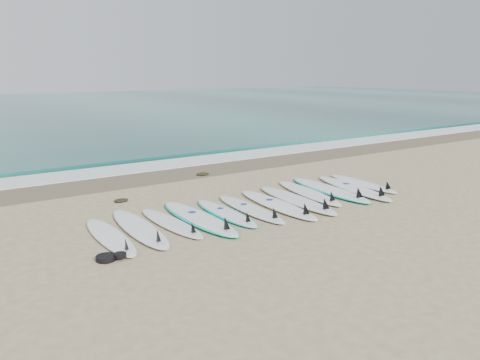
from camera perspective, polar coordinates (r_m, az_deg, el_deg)
ground at (r=10.43m, az=2.42°, el=-3.28°), size 120.00×120.00×0.00m
ocean at (r=41.08m, az=-25.82°, el=7.76°), size 120.00×55.00×0.03m
wet_sand_band at (r=13.83m, az=-7.69°, el=0.76°), size 120.00×1.80×0.01m
foam_band at (r=15.08m, az=-10.07°, el=1.75°), size 120.00×1.40×0.04m
wave_crest at (r=16.43m, az=-12.22°, el=2.69°), size 120.00×1.00×0.10m
surfboard_0 at (r=8.73m, az=-15.46°, el=-6.70°), size 0.54×2.39×0.31m
surfboard_1 at (r=9.05m, az=-12.08°, el=-5.76°), size 0.68×2.71×0.34m
surfboard_2 at (r=9.25m, az=-8.28°, el=-5.23°), size 0.60×2.33×0.29m
surfboard_3 at (r=9.50m, az=-4.94°, el=-4.63°), size 0.70×2.83×0.36m
surfboard_4 at (r=9.83m, az=-1.66°, el=-4.04°), size 0.64×2.35×0.30m
surfboard_5 at (r=10.06m, az=1.41°, el=-3.55°), size 0.63×2.51×0.32m
surfboard_6 at (r=10.39m, az=4.73°, el=-3.02°), size 0.73×2.81×0.36m
surfboard_7 at (r=10.80m, az=7.07°, el=-2.43°), size 0.79×2.86×0.36m
surfboard_8 at (r=11.48m, az=8.50°, el=-1.57°), size 0.97×2.71×0.34m
surfboard_9 at (r=11.89m, az=10.95°, el=-1.17°), size 0.97×2.96×0.37m
surfboard_10 at (r=12.16m, az=13.81°, el=-0.96°), size 1.08×2.94×0.37m
surfboard_11 at (r=12.74m, az=14.87°, el=-0.43°), size 0.69×2.44×0.31m
seaweed_near at (r=11.16m, az=-14.28°, el=-2.41°), size 0.34×0.26×0.07m
seaweed_far at (r=13.57m, az=-4.56°, el=0.73°), size 0.39×0.30×0.08m
leash_coil at (r=7.84m, az=-15.66°, el=-9.06°), size 0.46×0.36×0.11m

